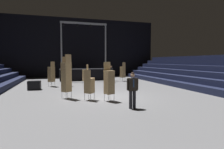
% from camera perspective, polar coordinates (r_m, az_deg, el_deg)
% --- Properties ---
extents(ground_plane, '(22.00, 30.00, 0.10)m').
position_cam_1_polar(ground_plane, '(11.40, -1.62, -7.10)').
color(ground_plane, slate).
extents(arena_end_wall, '(22.00, 0.30, 8.00)m').
position_cam_1_polar(arena_end_wall, '(26.02, -10.29, 8.15)').
color(arena_end_wall, black).
rests_on(arena_end_wall, ground_plane).
extents(bleacher_bank_right, '(4.50, 24.00, 2.70)m').
position_cam_1_polar(bleacher_bank_right, '(16.59, 27.98, 0.84)').
color(bleacher_bank_right, '#191E38').
rests_on(bleacher_bank_right, ground_plane).
extents(stage_riser, '(5.36, 2.61, 6.39)m').
position_cam_1_polar(stage_riser, '(21.66, -8.90, 0.37)').
color(stage_riser, black).
rests_on(stage_riser, ground_plane).
extents(man_with_tie, '(0.57, 0.24, 1.68)m').
position_cam_1_polar(man_with_tie, '(8.47, 6.42, -4.23)').
color(man_with_tie, black).
rests_on(man_with_tie, ground_plane).
extents(chair_stack_front_left, '(0.50, 0.50, 1.88)m').
position_cam_1_polar(chair_stack_front_left, '(16.34, -8.24, -0.19)').
color(chair_stack_front_left, '#B2B5BA').
rests_on(chair_stack_front_left, ground_plane).
extents(chair_stack_front_right, '(0.54, 0.54, 2.56)m').
position_cam_1_polar(chair_stack_front_right, '(16.60, -14.26, 0.96)').
color(chair_stack_front_right, '#B2B5BA').
rests_on(chair_stack_front_right, ground_plane).
extents(chair_stack_mid_left, '(0.62, 0.62, 1.71)m').
position_cam_1_polar(chair_stack_mid_left, '(10.28, -7.07, -3.23)').
color(chair_stack_mid_left, '#B2B5BA').
rests_on(chair_stack_mid_left, ground_plane).
extents(chair_stack_mid_right, '(0.62, 0.62, 2.14)m').
position_cam_1_polar(chair_stack_mid_right, '(16.53, -18.31, 0.13)').
color(chair_stack_mid_right, '#B2B5BA').
rests_on(chair_stack_mid_right, ground_plane).
extents(chair_stack_mid_centre, '(0.56, 0.56, 2.14)m').
position_cam_1_polar(chair_stack_mid_centre, '(9.94, -0.91, -2.24)').
color(chair_stack_mid_centre, '#B2B5BA').
rests_on(chair_stack_mid_centre, ground_plane).
extents(chair_stack_rear_left, '(0.58, 0.58, 2.05)m').
position_cam_1_polar(chair_stack_rear_left, '(19.84, 3.34, 0.86)').
color(chair_stack_rear_left, '#B2B5BA').
rests_on(chair_stack_rear_left, ground_plane).
extents(chair_stack_rear_right, '(0.61, 0.61, 2.56)m').
position_cam_1_polar(chair_stack_rear_right, '(10.95, -13.98, -0.66)').
color(chair_stack_rear_right, '#B2B5BA').
rests_on(chair_stack_rear_right, ground_plane).
extents(crew_worker_near_stage, '(0.41, 0.53, 1.75)m').
position_cam_1_polar(crew_worker_near_stage, '(18.69, -0.30, 0.56)').
color(crew_worker_near_stage, black).
rests_on(crew_worker_near_stage, ground_plane).
extents(equipment_road_case, '(0.94, 0.66, 0.68)m').
position_cam_1_polar(equipment_road_case, '(15.15, -22.96, -3.12)').
color(equipment_road_case, black).
rests_on(equipment_road_case, ground_plane).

